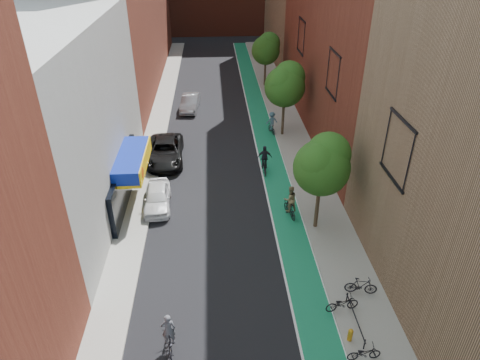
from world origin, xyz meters
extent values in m
cube|color=#14744F|center=(4.00, 26.00, 0.01)|extent=(2.00, 68.00, 0.01)
cube|color=gray|center=(-6.00, 26.00, 0.07)|extent=(2.00, 68.00, 0.15)
cube|color=gray|center=(6.50, 26.00, 0.07)|extent=(3.00, 68.00, 0.15)
cube|color=silver|center=(-11.00, 14.00, 6.00)|extent=(8.00, 20.00, 12.00)
cube|color=maroon|center=(12.00, 26.00, 11.00)|extent=(8.00, 28.00, 22.00)
cylinder|color=#332619|center=(5.60, 10.00, 1.65)|extent=(0.24, 0.24, 3.30)
sphere|color=#234B14|center=(5.60, 10.00, 4.38)|extent=(3.36, 3.36, 3.36)
sphere|color=#234B14|center=(6.00, 10.30, 5.10)|extent=(2.64, 2.64, 2.64)
sphere|color=#234B14|center=(5.30, 9.70, 4.86)|extent=(2.40, 2.40, 2.40)
cylinder|color=#332619|center=(5.60, 24.00, 1.73)|extent=(0.24, 0.24, 3.47)
sphere|color=#234B14|center=(5.60, 24.00, 4.60)|extent=(3.53, 3.53, 3.53)
sphere|color=#234B14|center=(6.00, 24.30, 5.36)|extent=(2.77, 2.77, 2.77)
sphere|color=#234B14|center=(5.30, 23.70, 5.10)|extent=(2.52, 2.52, 2.52)
cylinder|color=#332619|center=(5.60, 38.00, 1.59)|extent=(0.24, 0.24, 3.19)
sphere|color=#234B14|center=(5.60, 38.00, 4.23)|extent=(3.25, 3.25, 3.25)
sphere|color=#234B14|center=(6.00, 38.30, 4.93)|extent=(2.55, 2.55, 2.55)
sphere|color=#234B14|center=(5.30, 37.70, 4.70)|extent=(2.32, 2.32, 2.32)
imported|color=white|center=(-4.60, 13.13, 0.73)|extent=(1.95, 4.38, 1.46)
imported|color=black|center=(-4.60, 19.79, 0.84)|extent=(2.97, 6.12, 1.68)
imported|color=gray|center=(-3.00, 30.98, 0.77)|extent=(2.08, 4.82, 1.54)
imported|color=black|center=(-2.91, 1.44, 0.43)|extent=(0.78, 1.69, 0.86)
imported|color=#515159|center=(-2.91, 1.54, 1.22)|extent=(0.69, 0.50, 1.75)
imported|color=black|center=(4.19, 11.42, 0.53)|extent=(0.92, 1.83, 1.06)
imported|color=#968257|center=(4.19, 11.52, 1.27)|extent=(1.03, 0.89, 1.83)
imported|color=black|center=(3.20, 17.27, 0.46)|extent=(0.68, 1.79, 0.93)
imported|color=black|center=(3.20, 17.37, 1.28)|extent=(1.11, 0.50, 1.87)
imported|color=black|center=(4.70, 24.54, 0.46)|extent=(0.81, 1.58, 0.91)
imported|color=#45687D|center=(4.70, 24.64, 1.19)|extent=(1.21, 0.88, 1.68)
imported|color=black|center=(5.40, 3.10, 0.60)|extent=(1.77, 0.84, 0.90)
imported|color=black|center=(6.67, 4.16, 0.65)|extent=(1.72, 0.77, 1.00)
imported|color=black|center=(5.60, 0.28, 0.55)|extent=(1.54, 0.61, 0.80)
cylinder|color=#C08516|center=(5.30, 1.32, 0.40)|extent=(0.22, 0.22, 0.51)
sphere|color=#C08516|center=(5.30, 1.32, 0.72)|extent=(0.24, 0.24, 0.24)
camera|label=1|loc=(-0.58, -11.46, 16.55)|focal=32.00mm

